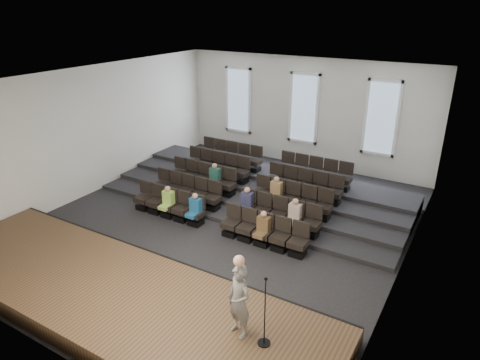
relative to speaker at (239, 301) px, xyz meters
name	(u,v)px	position (x,y,z in m)	size (l,w,h in m)	color
ground	(222,223)	(-3.59, 4.86, -1.35)	(14.00, 14.00, 0.00)	black
ceiling	(220,79)	(-3.59, 4.86, 3.66)	(12.00, 14.00, 0.02)	white
wall_back	(304,112)	(-3.59, 11.88, 1.15)	(12.00, 0.04, 5.00)	silver
wall_front	(30,255)	(-3.59, -2.16, 1.15)	(12.00, 0.04, 5.00)	silver
wall_left	(94,130)	(-9.61, 4.86, 1.15)	(0.04, 14.00, 5.00)	silver
wall_right	(412,194)	(2.43, 4.86, 1.15)	(0.04, 14.00, 5.00)	silver
stage	(114,295)	(-3.59, -0.24, -1.10)	(11.80, 3.60, 0.50)	#513722
stage_lip	(160,262)	(-3.59, 1.53, -1.10)	(11.80, 0.06, 0.52)	black
risers	(264,187)	(-3.59, 8.03, -1.16)	(11.80, 4.80, 0.60)	black
seating_rows	(244,190)	(-3.59, 6.40, -0.67)	(6.80, 4.70, 1.67)	black
windows	(304,108)	(-3.59, 11.82, 1.35)	(8.44, 0.10, 3.24)	white
audience	(235,201)	(-3.23, 5.17, -0.54)	(4.85, 2.64, 1.10)	#A3D354
speaker	(239,301)	(0.00, 0.00, 0.00)	(0.62, 0.41, 1.71)	slate
mic_stand	(265,325)	(0.61, 0.00, -0.35)	(0.28, 0.28, 1.68)	black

